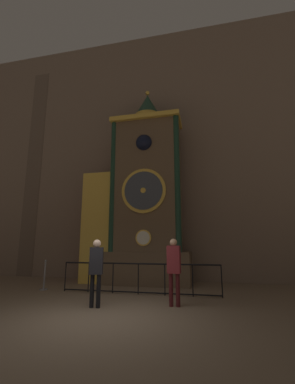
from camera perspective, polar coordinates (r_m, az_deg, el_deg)
The scene contains 7 objects.
ground_plane at distance 6.27m, azimuth -11.13°, elevation -25.89°, with size 28.00×28.00×0.00m, color #75604C.
cathedral_back_wall at distance 12.95m, azimuth 0.94°, elevation 9.83°, with size 24.00×0.32×12.60m.
clock_tower at distance 11.14m, azimuth -1.89°, elevation -1.69°, with size 4.55×1.80×8.67m.
railing_fence at distance 8.78m, azimuth -2.07°, elevation -18.24°, with size 5.27×0.05×0.97m.
visitor_near at distance 7.08m, azimuth -11.34°, elevation -15.80°, with size 0.39×0.31×1.70m.
visitor_far at distance 7.11m, azimuth 5.90°, elevation -15.86°, with size 0.35×0.24×1.72m.
stanchion_post at distance 10.27m, azimuth -21.97°, elevation -17.67°, with size 0.28×0.28×1.03m.
Camera 1 is at (2.39, -5.58, 1.58)m, focal length 24.00 mm.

